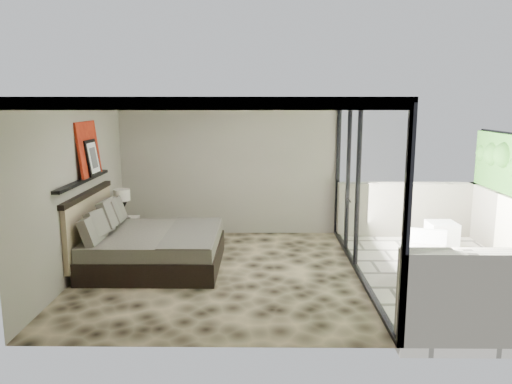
{
  "coord_description": "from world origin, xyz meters",
  "views": [
    {
      "loc": [
        0.67,
        -7.74,
        2.76
      ],
      "look_at": [
        0.58,
        0.4,
        1.26
      ],
      "focal_mm": 35.0,
      "sensor_mm": 36.0,
      "label": 1
    }
  ],
  "objects_px": {
    "nightstand": "(124,231)",
    "lounger": "(425,263)",
    "bed": "(149,246)",
    "table_lamp": "(122,200)",
    "ottoman": "(441,235)"
  },
  "relations": [
    {
      "from": "table_lamp",
      "to": "lounger",
      "type": "xyz_separation_m",
      "value": [
        5.32,
        -1.57,
        -0.71
      ]
    },
    {
      "from": "bed",
      "to": "table_lamp",
      "type": "height_order",
      "value": "bed"
    },
    {
      "from": "bed",
      "to": "nightstand",
      "type": "height_order",
      "value": "bed"
    },
    {
      "from": "nightstand",
      "to": "lounger",
      "type": "height_order",
      "value": "lounger"
    },
    {
      "from": "nightstand",
      "to": "ottoman",
      "type": "distance_m",
      "value": 6.08
    },
    {
      "from": "table_lamp",
      "to": "bed",
      "type": "bearing_deg",
      "value": -58.45
    },
    {
      "from": "ottoman",
      "to": "lounger",
      "type": "bearing_deg",
      "value": -118.44
    },
    {
      "from": "table_lamp",
      "to": "lounger",
      "type": "bearing_deg",
      "value": -16.46
    },
    {
      "from": "bed",
      "to": "lounger",
      "type": "relative_size",
      "value": 1.37
    },
    {
      "from": "table_lamp",
      "to": "lounger",
      "type": "height_order",
      "value": "table_lamp"
    },
    {
      "from": "nightstand",
      "to": "lounger",
      "type": "distance_m",
      "value": 5.56
    },
    {
      "from": "nightstand",
      "to": "table_lamp",
      "type": "height_order",
      "value": "table_lamp"
    },
    {
      "from": "bed",
      "to": "lounger",
      "type": "height_order",
      "value": "bed"
    },
    {
      "from": "bed",
      "to": "lounger",
      "type": "bearing_deg",
      "value": -3.73
    },
    {
      "from": "bed",
      "to": "ottoman",
      "type": "relative_size",
      "value": 4.33
    }
  ]
}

